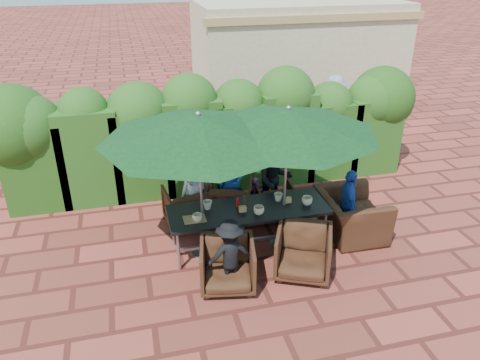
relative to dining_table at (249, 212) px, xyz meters
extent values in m
plane|color=#93372D|center=(-0.05, 0.17, -0.68)|extent=(80.00, 80.00, 0.00)
cube|color=black|center=(0.00, 0.00, 0.05)|extent=(2.64, 0.90, 0.05)
cube|color=gray|center=(0.00, 0.00, -0.56)|extent=(2.44, 0.05, 0.05)
cylinder|color=gray|center=(-1.22, -0.35, -0.33)|extent=(0.05, 0.05, 0.70)
cylinder|color=gray|center=(-1.22, 0.35, -0.33)|extent=(0.05, 0.05, 0.70)
cylinder|color=gray|center=(1.22, -0.35, -0.33)|extent=(0.05, 0.05, 0.70)
cylinder|color=gray|center=(1.22, 0.35, -0.33)|extent=(0.05, 0.05, 0.70)
cylinder|color=gray|center=(-0.77, 0.03, -0.66)|extent=(0.44, 0.44, 0.03)
cylinder|color=gray|center=(-0.77, 0.03, 0.52)|extent=(0.04, 0.04, 2.40)
cone|color=black|center=(-0.77, 0.03, 1.54)|extent=(3.01, 3.01, 0.38)
sphere|color=gray|center=(-0.77, 0.03, 1.74)|extent=(0.08, 0.08, 0.08)
cylinder|color=gray|center=(0.60, -0.02, -0.66)|extent=(0.44, 0.44, 0.03)
cylinder|color=gray|center=(0.60, -0.02, 0.52)|extent=(0.04, 0.04, 2.40)
cone|color=black|center=(0.60, -0.02, 1.54)|extent=(2.83, 2.83, 0.38)
sphere|color=gray|center=(0.60, -0.02, 1.74)|extent=(0.08, 0.08, 0.08)
imported|color=black|center=(-0.89, 0.99, -0.28)|extent=(0.86, 0.81, 0.80)
imported|color=black|center=(-0.10, 0.99, -0.26)|extent=(1.03, 1.00, 0.84)
imported|color=black|center=(0.74, 0.92, -0.32)|extent=(0.75, 0.71, 0.72)
imported|color=black|center=(-0.57, -0.91, -0.27)|extent=(0.92, 0.88, 0.82)
imported|color=black|center=(0.63, -0.90, -0.25)|extent=(1.07, 1.05, 0.85)
imported|color=black|center=(1.84, -0.05, -0.16)|extent=(0.81, 1.21, 1.04)
imported|color=silver|center=(-0.76, 1.02, -0.10)|extent=(0.66, 0.54, 1.16)
imported|color=#204BB0|center=(-0.04, 1.03, 0.02)|extent=(0.55, 0.47, 1.39)
imported|color=black|center=(0.76, 1.01, 0.03)|extent=(0.70, 0.45, 1.41)
imported|color=black|center=(-0.53, -0.93, -0.11)|extent=(0.73, 0.35, 1.13)
imported|color=#204BB0|center=(1.80, 0.00, -0.07)|extent=(0.50, 0.78, 1.22)
imported|color=#C7467D|center=(-0.46, 1.09, -0.31)|extent=(0.28, 0.24, 0.73)
imported|color=#90499F|center=(0.44, 1.07, -0.31)|extent=(0.28, 0.23, 0.73)
imported|color=#268D4A|center=(1.66, 4.38, 0.15)|extent=(1.61, 0.78, 1.65)
imported|color=#C7467D|center=(2.71, 4.56, 0.12)|extent=(0.90, 0.79, 1.59)
imported|color=gray|center=(3.44, 4.34, 0.17)|extent=(1.14, 0.65, 1.69)
imported|color=beige|center=(-0.88, -0.18, 0.14)|extent=(0.16, 0.16, 0.12)
imported|color=beige|center=(-0.66, 0.15, 0.15)|extent=(0.15, 0.15, 0.14)
imported|color=beige|center=(0.11, -0.21, 0.14)|extent=(0.17, 0.17, 0.14)
imported|color=beige|center=(0.55, 0.13, 0.14)|extent=(0.15, 0.15, 0.14)
imported|color=beige|center=(0.97, -0.11, 0.14)|extent=(0.18, 0.18, 0.14)
cylinder|color=#B20C0A|center=(-0.17, 0.08, 0.16)|extent=(0.04, 0.04, 0.17)
cylinder|color=#4C230C|center=(-0.04, 0.12, 0.16)|extent=(0.04, 0.04, 0.17)
cube|color=olive|center=(-0.92, -0.13, 0.08)|extent=(0.35, 0.25, 0.02)
cube|color=tan|center=(-0.12, -0.08, 0.12)|extent=(0.12, 0.06, 0.10)
cube|color=tan|center=(0.68, 0.03, 0.12)|extent=(0.12, 0.06, 0.10)
cube|color=#1A3C10|center=(-3.55, 2.47, 0.17)|extent=(1.15, 0.95, 1.70)
sphere|color=#1A3C10|center=(-3.55, 2.47, 0.92)|extent=(1.27, 1.27, 1.27)
cube|color=#1A3C10|center=(-2.55, 2.47, 0.28)|extent=(1.15, 0.95, 1.91)
sphere|color=#1A3C10|center=(-2.55, 2.47, 1.13)|extent=(0.95, 0.95, 0.95)
cube|color=#1A3C10|center=(-1.55, 2.47, 0.23)|extent=(1.15, 0.95, 1.81)
sphere|color=#1A3C10|center=(-1.55, 2.47, 1.04)|extent=(1.22, 1.22, 1.22)
cube|color=#1A3C10|center=(-0.55, 2.47, 0.30)|extent=(1.15, 0.95, 1.96)
sphere|color=#1A3C10|center=(-0.55, 2.47, 1.18)|extent=(1.13, 1.13, 1.13)
cube|color=#1A3C10|center=(0.45, 2.47, 0.23)|extent=(1.15, 0.95, 1.81)
sphere|color=#1A3C10|center=(0.45, 2.47, 1.03)|extent=(1.07, 1.07, 1.07)
cube|color=#1A3C10|center=(1.45, 2.47, 0.30)|extent=(1.15, 0.95, 1.95)
sphere|color=#1A3C10|center=(1.45, 2.47, 1.17)|extent=(1.21, 1.21, 1.21)
cube|color=#1A3C10|center=(2.45, 2.47, 0.16)|extent=(1.15, 0.95, 1.67)
sphere|color=#1A3C10|center=(2.45, 2.47, 0.89)|extent=(1.00, 1.00, 1.00)
cube|color=#1A3C10|center=(3.45, 2.47, 0.17)|extent=(1.15, 0.95, 1.69)
sphere|color=#1A3C10|center=(3.45, 2.47, 0.91)|extent=(1.13, 1.13, 1.13)
sphere|color=#1A3C10|center=(-3.85, 2.57, 0.92)|extent=(1.60, 1.60, 1.60)
sphere|color=#1A3C10|center=(3.75, 2.57, 0.92)|extent=(1.40, 1.40, 1.40)
cube|color=beige|center=(3.45, 7.17, 0.92)|extent=(6.00, 3.00, 3.20)
cube|color=tan|center=(3.45, 5.72, 2.22)|extent=(6.20, 0.25, 0.20)
camera|label=1|loc=(-1.76, -6.41, 3.91)|focal=35.00mm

